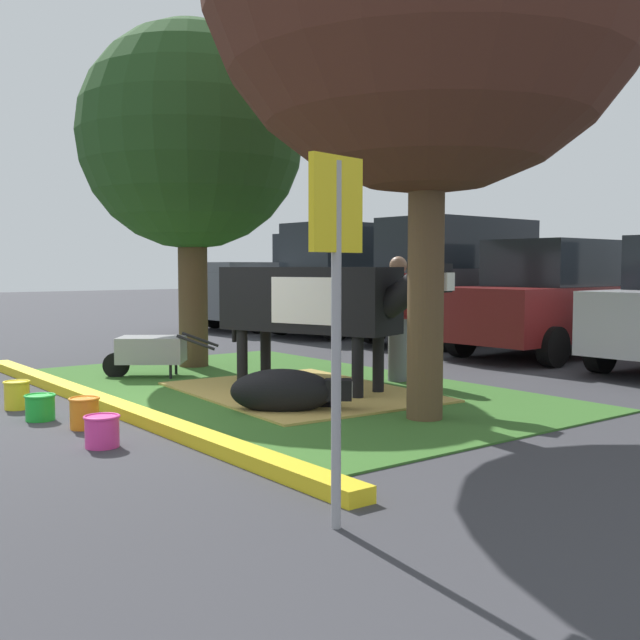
# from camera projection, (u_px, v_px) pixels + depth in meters

# --- Properties ---
(ground_plane) EXTENTS (80.00, 80.00, 0.00)m
(ground_plane) POSITION_uv_depth(u_px,v_px,m) (138.00, 414.00, 8.06)
(ground_plane) COLOR #38383D
(grass_island) EXTENTS (7.33, 4.35, 0.02)m
(grass_island) POSITION_uv_depth(u_px,v_px,m) (282.00, 388.00, 9.72)
(grass_island) COLOR #386B28
(grass_island) RESTS_ON ground
(curb_yellow) EXTENTS (8.53, 0.24, 0.12)m
(curb_yellow) POSITION_uv_depth(u_px,v_px,m) (107.00, 404.00, 8.30)
(curb_yellow) COLOR yellow
(curb_yellow) RESTS_ON ground
(hay_bedding) EXTENTS (3.35, 2.61, 0.04)m
(hay_bedding) POSITION_uv_depth(u_px,v_px,m) (301.00, 392.00, 9.28)
(hay_bedding) COLOR tan
(hay_bedding) RESTS_ON ground
(shade_tree_left) EXTENTS (3.42, 3.42, 5.25)m
(shade_tree_left) POSITION_uv_depth(u_px,v_px,m) (191.00, 138.00, 11.53)
(shade_tree_left) COLOR #4C3823
(shade_tree_left) RESTS_ON ground
(cow_holstein) EXTENTS (3.04, 1.42, 1.60)m
(cow_holstein) POSITION_uv_depth(u_px,v_px,m) (315.00, 301.00, 9.35)
(cow_holstein) COLOR black
(cow_holstein) RESTS_ON ground
(calf_lying) EXTENTS (1.07, 1.22, 0.48)m
(calf_lying) POSITION_uv_depth(u_px,v_px,m) (285.00, 391.00, 8.05)
(calf_lying) COLOR black
(calf_lying) RESTS_ON ground
(person_handler) EXTENTS (0.52, 0.34, 1.70)m
(person_handler) POSITION_uv_depth(u_px,v_px,m) (398.00, 315.00, 10.19)
(person_handler) COLOR slate
(person_handler) RESTS_ON ground
(wheelbarrow) EXTENTS (1.25, 1.45, 0.63)m
(wheelbarrow) POSITION_uv_depth(u_px,v_px,m) (150.00, 351.00, 10.62)
(wheelbarrow) COLOR gray
(wheelbarrow) RESTS_ON ground
(parking_sign) EXTENTS (0.12, 0.44, 2.21)m
(parking_sign) POSITION_uv_depth(u_px,v_px,m) (336.00, 268.00, 4.43)
(parking_sign) COLOR #99999E
(parking_sign) RESTS_ON ground
(bucket_yellow) EXTENTS (0.29, 0.29, 0.31)m
(bucket_yellow) POSITION_uv_depth(u_px,v_px,m) (17.00, 394.00, 8.32)
(bucket_yellow) COLOR yellow
(bucket_yellow) RESTS_ON ground
(bucket_green) EXTENTS (0.31, 0.31, 0.26)m
(bucket_green) POSITION_uv_depth(u_px,v_px,m) (40.00, 407.00, 7.71)
(bucket_green) COLOR green
(bucket_green) RESTS_ON ground
(bucket_orange) EXTENTS (0.30, 0.30, 0.30)m
(bucket_orange) POSITION_uv_depth(u_px,v_px,m) (84.00, 412.00, 7.32)
(bucket_orange) COLOR orange
(bucket_orange) RESTS_ON ground
(bucket_pink) EXTENTS (0.32, 0.32, 0.28)m
(bucket_pink) POSITION_uv_depth(u_px,v_px,m) (102.00, 430.00, 6.57)
(bucket_pink) COLOR #EA3893
(bucket_pink) RESTS_ON ground
(pickup_truck_black) EXTENTS (2.42, 5.49, 2.42)m
(pickup_truck_black) POSITION_uv_depth(u_px,v_px,m) (296.00, 284.00, 19.58)
(pickup_truck_black) COLOR #4C5156
(pickup_truck_black) RESTS_ON ground
(suv_black) EXTENTS (2.29, 4.69, 2.52)m
(suv_black) POSITION_uv_depth(u_px,v_px,m) (356.00, 279.00, 17.51)
(suv_black) COLOR #B7B7BC
(suv_black) RESTS_ON ground
(suv_dark_grey) EXTENTS (2.29, 4.69, 2.52)m
(suv_dark_grey) POSITION_uv_depth(u_px,v_px,m) (458.00, 281.00, 15.49)
(suv_dark_grey) COLOR #3D3D42
(suv_dark_grey) RESTS_ON ground
(sedan_blue) EXTENTS (2.19, 4.48, 2.02)m
(sedan_blue) POSITION_uv_depth(u_px,v_px,m) (554.00, 299.00, 13.29)
(sedan_blue) COLOR maroon
(sedan_blue) RESTS_ON ground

